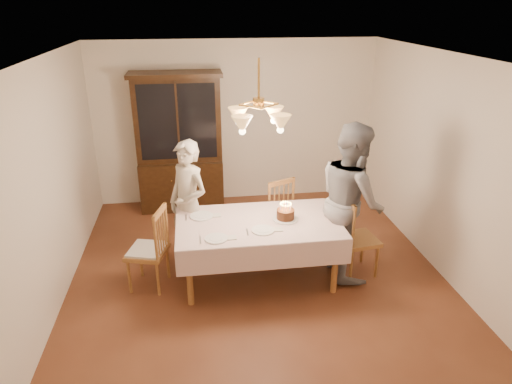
{
  "coord_description": "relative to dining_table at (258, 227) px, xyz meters",
  "views": [
    {
      "loc": [
        -0.69,
        -4.69,
        3.14
      ],
      "look_at": [
        0.0,
        0.2,
        1.05
      ],
      "focal_mm": 32.0,
      "sensor_mm": 36.0,
      "label": 1
    }
  ],
  "objects": [
    {
      "name": "ground",
      "position": [
        0.0,
        0.0,
        -0.68
      ],
      "size": [
        5.0,
        5.0,
        0.0
      ],
      "primitive_type": "plane",
      "color": "#552A18",
      "rests_on": "ground"
    },
    {
      "name": "room_shell",
      "position": [
        0.0,
        0.0,
        0.9
      ],
      "size": [
        5.0,
        5.0,
        5.0
      ],
      "color": "white",
      "rests_on": "ground"
    },
    {
      "name": "dining_table",
      "position": [
        0.0,
        0.0,
        0.0
      ],
      "size": [
        1.9,
        1.1,
        0.76
      ],
      "color": "brown",
      "rests_on": "ground"
    },
    {
      "name": "china_hutch",
      "position": [
        -0.92,
        2.25,
        0.36
      ],
      "size": [
        1.38,
        0.54,
        2.16
      ],
      "color": "black",
      "rests_on": "ground"
    },
    {
      "name": "chair_far_side",
      "position": [
        0.33,
        0.82,
        -0.24
      ],
      "size": [
        0.57,
        0.56,
        1.0
      ],
      "color": "brown",
      "rests_on": "ground"
    },
    {
      "name": "chair_left_end",
      "position": [
        -1.29,
        0.02,
        -0.23
      ],
      "size": [
        0.52,
        0.54,
        1.0
      ],
      "color": "brown",
      "rests_on": "ground"
    },
    {
      "name": "chair_right_end",
      "position": [
        1.21,
        -0.04,
        -0.24
      ],
      "size": [
        0.48,
        0.49,
        1.0
      ],
      "color": "brown",
      "rests_on": "ground"
    },
    {
      "name": "elderly_woman",
      "position": [
        -0.8,
        0.49,
        0.13
      ],
      "size": [
        0.69,
        0.7,
        1.62
      ],
      "primitive_type": "imported",
      "rotation": [
        0.0,
        0.0,
        -0.83
      ],
      "color": "beige",
      "rests_on": "ground"
    },
    {
      "name": "adult_in_grey",
      "position": [
        1.12,
        0.04,
        0.26
      ],
      "size": [
        0.73,
        0.93,
        1.89
      ],
      "primitive_type": "imported",
      "rotation": [
        0.0,
        0.0,
        1.59
      ],
      "color": "slate",
      "rests_on": "ground"
    },
    {
      "name": "birthday_cake",
      "position": [
        0.32,
        0.02,
        0.13
      ],
      "size": [
        0.3,
        0.3,
        0.21
      ],
      "color": "white",
      "rests_on": "dining_table"
    },
    {
      "name": "place_setting_near_left",
      "position": [
        -0.5,
        -0.35,
        0.08
      ],
      "size": [
        0.4,
        0.25,
        0.02
      ],
      "color": "white",
      "rests_on": "dining_table"
    },
    {
      "name": "place_setting_near_right",
      "position": [
        0.03,
        -0.23,
        0.08
      ],
      "size": [
        0.41,
        0.26,
        0.02
      ],
      "color": "white",
      "rests_on": "dining_table"
    },
    {
      "name": "place_setting_far_left",
      "position": [
        -0.64,
        0.23,
        0.08
      ],
      "size": [
        0.42,
        0.27,
        0.02
      ],
      "color": "white",
      "rests_on": "dining_table"
    },
    {
      "name": "chandelier",
      "position": [
        -0.0,
        -0.0,
        1.29
      ],
      "size": [
        0.62,
        0.62,
        0.73
      ],
      "color": "#BF8C3F",
      "rests_on": "ground"
    }
  ]
}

